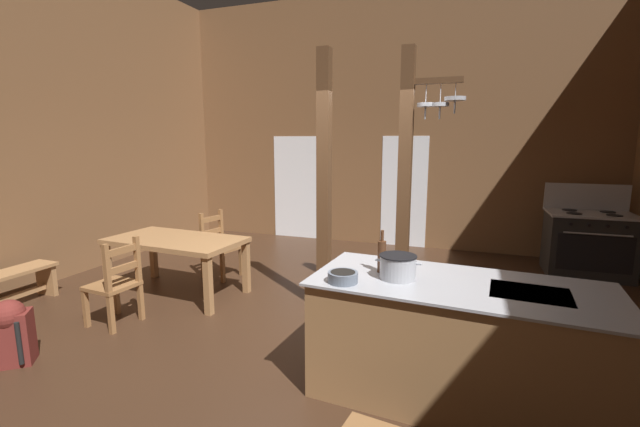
% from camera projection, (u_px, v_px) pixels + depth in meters
% --- Properties ---
extents(ground_plane, '(8.64, 8.76, 0.10)m').
position_uv_depth(ground_plane, '(305.00, 336.00, 4.36)').
color(ground_plane, '#382316').
extents(wall_back, '(8.64, 0.14, 4.61)m').
position_uv_depth(wall_back, '(386.00, 122.00, 7.71)').
color(wall_back, brown).
rests_on(wall_back, ground_plane).
extents(wall_left, '(0.14, 8.76, 4.61)m').
position_uv_depth(wall_left, '(13.00, 114.00, 5.29)').
color(wall_left, brown).
rests_on(wall_left, ground_plane).
extents(glazed_door_back_left, '(1.00, 0.01, 2.05)m').
position_uv_depth(glazed_door_back_left, '(297.00, 188.00, 8.45)').
color(glazed_door_back_left, white).
rests_on(glazed_door_back_left, ground_plane).
extents(glazed_panel_back_right, '(0.84, 0.01, 2.05)m').
position_uv_depth(glazed_panel_back_right, '(404.00, 192.00, 7.73)').
color(glazed_panel_back_right, white).
rests_on(glazed_panel_back_right, ground_plane).
extents(kitchen_island, '(2.22, 1.11, 0.93)m').
position_uv_depth(kitchen_island, '(455.00, 342.00, 3.15)').
color(kitchen_island, '#9E7044').
rests_on(kitchen_island, ground_plane).
extents(stove_range, '(1.15, 0.83, 1.32)m').
position_uv_depth(stove_range, '(588.00, 243.00, 6.12)').
color(stove_range, black).
rests_on(stove_range, ground_plane).
extents(support_post_with_pot_rack, '(0.67, 0.22, 2.96)m').
position_uv_depth(support_post_with_pot_rack, '(408.00, 175.00, 4.61)').
color(support_post_with_pot_rack, brown).
rests_on(support_post_with_pot_rack, ground_plane).
extents(support_post_center, '(0.14, 0.14, 2.96)m').
position_uv_depth(support_post_center, '(324.00, 184.00, 4.72)').
color(support_post_center, brown).
rests_on(support_post_center, ground_plane).
extents(dining_table, '(1.75, 0.99, 0.74)m').
position_uv_depth(dining_table, '(176.00, 245.00, 5.32)').
color(dining_table, '#9E7044').
rests_on(dining_table, ground_plane).
extents(ladderback_chair_near_window, '(0.47, 0.47, 0.95)m').
position_uv_depth(ladderback_chair_near_window, '(115.00, 284.00, 4.45)').
color(ladderback_chair_near_window, olive).
rests_on(ladderback_chair_near_window, ground_plane).
extents(ladderback_chair_by_post, '(0.52, 0.52, 0.95)m').
position_uv_depth(ladderback_chair_by_post, '(219.00, 246.00, 6.06)').
color(ladderback_chair_by_post, olive).
rests_on(ladderback_chair_by_post, ground_plane).
extents(bench_along_left_wall, '(0.37, 1.18, 0.44)m').
position_uv_depth(bench_along_left_wall, '(2.00, 286.00, 4.86)').
color(bench_along_left_wall, '#9E7044').
rests_on(bench_along_left_wall, ground_plane).
extents(backpack, '(0.39, 0.39, 0.60)m').
position_uv_depth(backpack, '(10.00, 331.00, 3.67)').
color(backpack, maroon).
rests_on(backpack, ground_plane).
extents(stockpot_on_counter, '(0.35, 0.28, 0.18)m').
position_uv_depth(stockpot_on_counter, '(398.00, 267.00, 3.16)').
color(stockpot_on_counter, '#A8AAB2').
rests_on(stockpot_on_counter, kitchen_island).
extents(mixing_bowl_on_counter, '(0.22, 0.22, 0.08)m').
position_uv_depth(mixing_bowl_on_counter, '(343.00, 277.00, 3.09)').
color(mixing_bowl_on_counter, slate).
rests_on(mixing_bowl_on_counter, kitchen_island).
extents(bottle_tall_on_counter, '(0.07, 0.07, 0.34)m').
position_uv_depth(bottle_tall_on_counter, '(382.00, 256.00, 3.31)').
color(bottle_tall_on_counter, '#56331E').
rests_on(bottle_tall_on_counter, kitchen_island).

